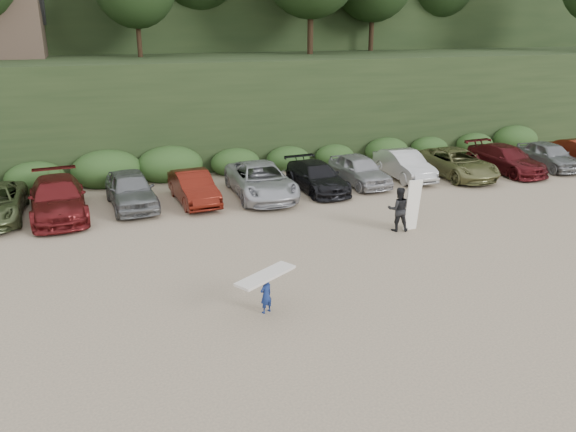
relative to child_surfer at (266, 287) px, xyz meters
name	(u,v)px	position (x,y,z in m)	size (l,w,h in m)	color
ground	(303,284)	(1.68, 1.36, -0.83)	(120.00, 120.00, 0.00)	tan
parked_cars	(275,179)	(3.95, 11.26, -0.07)	(39.28, 6.00, 1.65)	#9C9CA0
child_surfer	(266,287)	(0.00, 0.00, 0.00)	(2.04, 1.54, 1.22)	navy
adult_surfer	(400,209)	(7.11, 4.73, 0.09)	(1.36, 0.92, 2.14)	black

